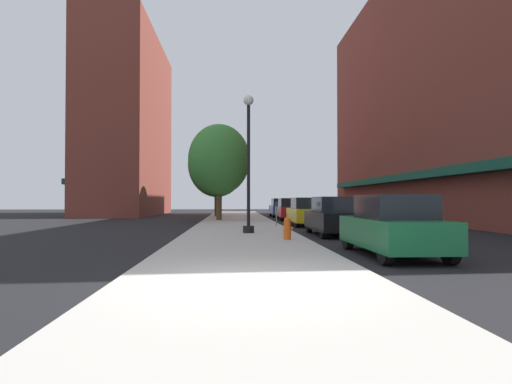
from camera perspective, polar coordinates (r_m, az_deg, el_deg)
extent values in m
plane|color=black|center=(25.71, 6.56, -4.47)|extent=(90.00, 90.00, 0.00)
cube|color=#B7B2A8|center=(26.34, -2.44, -4.26)|extent=(4.80, 50.00, 0.12)
cube|color=brown|center=(34.11, 24.36, 13.20)|extent=(6.00, 40.00, 19.76)
cube|color=#144C38|center=(31.69, 19.07, 1.83)|extent=(0.90, 34.00, 0.50)
cube|color=brown|center=(46.19, -16.65, 8.38)|extent=(6.00, 18.00, 18.16)
cube|color=#144C38|center=(46.49, -20.70, 0.93)|extent=(0.90, 15.30, 0.50)
cylinder|color=black|center=(18.14, -1.02, -5.04)|extent=(0.48, 0.48, 0.30)
cylinder|color=black|center=(18.16, -1.01, 3.65)|extent=(0.14, 0.14, 5.20)
sphere|color=silver|center=(18.60, -1.01, 12.22)|extent=(0.44, 0.44, 0.44)
cylinder|color=#E05614|center=(15.12, 4.22, -5.22)|extent=(0.26, 0.26, 0.62)
sphere|color=#E05614|center=(15.10, 4.22, -3.85)|extent=(0.24, 0.24, 0.24)
cylinder|color=#E05614|center=(15.13, 4.75, -4.87)|extent=(0.12, 0.10, 0.10)
cylinder|color=slate|center=(23.09, 2.76, -3.26)|extent=(0.06, 0.06, 1.05)
cube|color=#33383D|center=(23.08, 2.76, -1.63)|extent=(0.14, 0.09, 0.26)
cylinder|color=#422D1E|center=(37.29, -5.30, -1.18)|extent=(0.40, 0.40, 2.66)
ellipsoid|color=#2D6B28|center=(37.43, -5.29, 3.75)|extent=(5.03, 5.03, 5.78)
cylinder|color=#4C3823|center=(30.03, -4.99, -1.24)|extent=(0.40, 0.40, 2.63)
ellipsoid|color=#387F33|center=(30.17, -4.98, 4.37)|extent=(4.35, 4.35, 5.00)
cylinder|color=black|center=(13.43, 12.24, -6.19)|extent=(0.22, 0.64, 0.64)
cylinder|color=black|center=(13.93, 18.47, -5.97)|extent=(0.22, 0.64, 0.64)
cylinder|color=black|center=(10.40, 16.96, -7.67)|extent=(0.22, 0.64, 0.64)
cylinder|color=black|center=(11.03, 24.66, -7.24)|extent=(0.22, 0.64, 0.64)
cube|color=#196638|center=(12.13, 17.82, -5.20)|extent=(1.80, 4.30, 0.76)
cube|color=black|center=(11.96, 18.06, -1.90)|extent=(1.56, 2.20, 0.64)
cylinder|color=black|center=(19.93, 7.13, -4.53)|extent=(0.22, 0.64, 0.64)
cylinder|color=black|center=(20.27, 11.48, -4.46)|extent=(0.22, 0.64, 0.64)
cylinder|color=black|center=(16.80, 9.08, -5.17)|extent=(0.22, 0.64, 0.64)
cylinder|color=black|center=(17.20, 14.19, -5.05)|extent=(0.22, 0.64, 0.64)
cube|color=black|center=(18.51, 10.39, -3.79)|extent=(1.80, 4.30, 0.76)
cube|color=black|center=(18.35, 10.49, -1.63)|extent=(1.56, 2.20, 0.64)
cylinder|color=black|center=(26.66, 4.51, -3.66)|extent=(0.22, 0.64, 0.64)
cylinder|color=black|center=(26.92, 7.81, -3.63)|extent=(0.22, 0.64, 0.64)
cylinder|color=black|center=(23.50, 5.55, -4.01)|extent=(0.22, 0.64, 0.64)
cylinder|color=black|center=(23.78, 9.27, -3.96)|extent=(0.22, 0.64, 0.64)
cube|color=gold|center=(25.19, 6.75, -3.08)|extent=(1.80, 4.30, 0.76)
cube|color=black|center=(25.03, 6.81, -1.49)|extent=(1.56, 2.20, 0.64)
cylinder|color=black|center=(33.86, 2.87, -3.11)|extent=(0.22, 0.64, 0.64)
cylinder|color=black|center=(34.06, 5.48, -3.10)|extent=(0.22, 0.64, 0.64)
cylinder|color=black|center=(30.68, 3.50, -3.32)|extent=(0.22, 0.64, 0.64)
cylinder|color=black|center=(30.90, 6.38, -3.30)|extent=(0.22, 0.64, 0.64)
cube|color=red|center=(32.35, 4.54, -2.64)|extent=(1.80, 4.30, 0.76)
cube|color=black|center=(32.19, 4.58, -1.40)|extent=(1.56, 2.20, 0.64)
cylinder|color=black|center=(39.71, 1.98, -2.81)|extent=(0.22, 0.64, 0.64)
cylinder|color=black|center=(39.88, 4.21, -2.81)|extent=(0.22, 0.64, 0.64)
cylinder|color=black|center=(36.53, 2.43, -2.97)|extent=(0.22, 0.64, 0.64)
cylinder|color=black|center=(36.71, 4.86, -2.95)|extent=(0.22, 0.64, 0.64)
cube|color=#1E389E|center=(38.19, 3.36, -2.40)|extent=(1.80, 4.30, 0.76)
cube|color=black|center=(38.03, 3.38, -1.35)|extent=(1.56, 2.20, 0.64)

